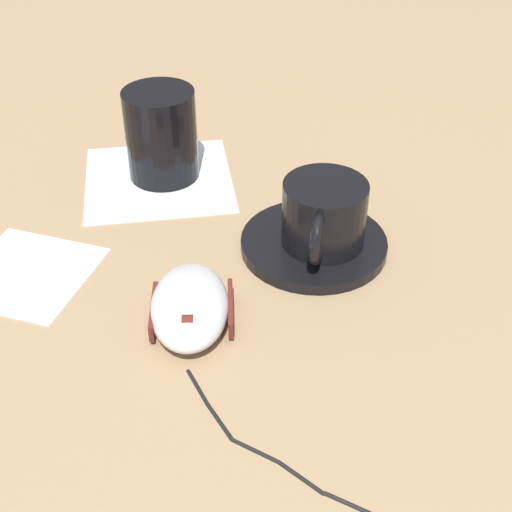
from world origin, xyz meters
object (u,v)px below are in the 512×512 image
object	(u,v)px
coffee_cup	(324,215)
computer_mouse	(190,306)
drinking_glass	(161,134)
saucer	(314,244)

from	to	relation	value
coffee_cup	computer_mouse	world-z (taller)	coffee_cup
computer_mouse	drinking_glass	size ratio (longest dim) A/B	1.27
saucer	computer_mouse	xyz separation A→B (m)	(-0.05, 0.14, 0.01)
drinking_glass	saucer	bearing A→B (deg)	-155.81
coffee_cup	computer_mouse	distance (m)	0.15
saucer	computer_mouse	distance (m)	0.15
saucer	coffee_cup	size ratio (longest dim) A/B	1.45
saucer	computer_mouse	size ratio (longest dim) A/B	1.13
coffee_cup	saucer	bearing A→B (deg)	32.25
saucer	coffee_cup	distance (m)	0.04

